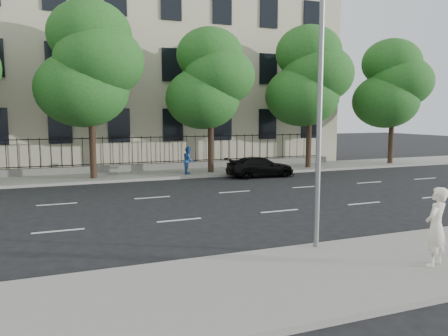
# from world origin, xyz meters

# --- Properties ---
(ground) EXTENTS (120.00, 120.00, 0.00)m
(ground) POSITION_xyz_m (0.00, 0.00, 0.00)
(ground) COLOR black
(ground) RESTS_ON ground
(near_sidewalk) EXTENTS (60.00, 4.00, 0.15)m
(near_sidewalk) POSITION_xyz_m (0.00, -4.00, 0.07)
(near_sidewalk) COLOR gray
(near_sidewalk) RESTS_ON ground
(far_sidewalk) EXTENTS (60.00, 4.00, 0.15)m
(far_sidewalk) POSITION_xyz_m (0.00, 14.00, 0.07)
(far_sidewalk) COLOR gray
(far_sidewalk) RESTS_ON ground
(lane_markings) EXTENTS (49.60, 4.62, 0.01)m
(lane_markings) POSITION_xyz_m (0.00, 4.75, 0.01)
(lane_markings) COLOR silver
(lane_markings) RESTS_ON ground
(masonry_building) EXTENTS (34.60, 12.11, 18.50)m
(masonry_building) POSITION_xyz_m (0.00, 22.95, 9.02)
(masonry_building) COLOR #B5AD90
(masonry_building) RESTS_ON ground
(iron_fence) EXTENTS (30.00, 0.50, 2.20)m
(iron_fence) POSITION_xyz_m (0.00, 15.70, 0.65)
(iron_fence) COLOR slate
(iron_fence) RESTS_ON far_sidewalk
(street_light) EXTENTS (0.25, 3.32, 8.05)m
(street_light) POSITION_xyz_m (2.50, -1.77, 5.15)
(street_light) COLOR slate
(street_light) RESTS_ON near_sidewalk
(tree_c) EXTENTS (5.89, 5.50, 9.80)m
(tree_c) POSITION_xyz_m (-1.96, 13.36, 6.41)
(tree_c) COLOR #382619
(tree_c) RESTS_ON far_sidewalk
(tree_d) EXTENTS (5.34, 4.94, 8.84)m
(tree_d) POSITION_xyz_m (5.04, 13.36, 5.84)
(tree_d) COLOR #382619
(tree_d) RESTS_ON far_sidewalk
(tree_e) EXTENTS (5.71, 5.31, 9.46)m
(tree_e) POSITION_xyz_m (12.04, 13.36, 6.20)
(tree_e) COLOR #382619
(tree_e) RESTS_ON far_sidewalk
(tree_f) EXTENTS (5.52, 5.12, 9.01)m
(tree_f) POSITION_xyz_m (19.04, 13.36, 5.88)
(tree_f) COLOR #382619
(tree_f) RESTS_ON far_sidewalk
(black_sedan) EXTENTS (4.19, 1.82, 1.20)m
(black_sedan) POSITION_xyz_m (7.39, 11.13, 0.60)
(black_sedan) COLOR black
(black_sedan) RESTS_ON ground
(woman_near) EXTENTS (0.80, 0.67, 1.88)m
(woman_near) POSITION_xyz_m (4.27, -4.59, 1.09)
(woman_near) COLOR white
(woman_near) RESTS_ON near_sidewalk
(pedestrian_far) EXTENTS (0.86, 0.97, 1.65)m
(pedestrian_far) POSITION_xyz_m (3.49, 12.95, 0.97)
(pedestrian_far) COLOR #244E98
(pedestrian_far) RESTS_ON far_sidewalk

